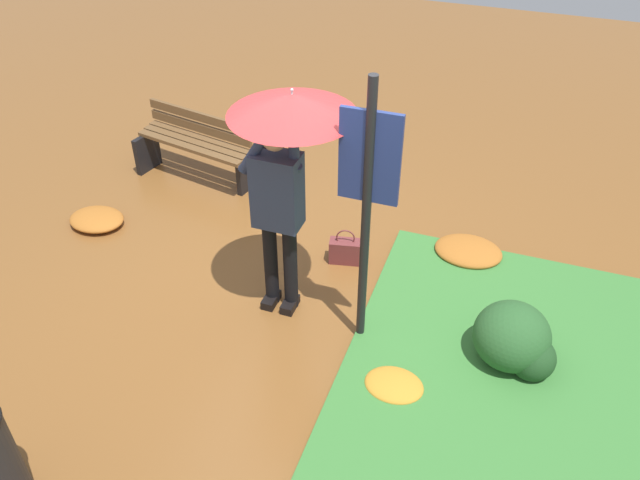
% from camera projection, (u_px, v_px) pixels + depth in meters
% --- Properties ---
extents(ground_plane, '(18.00, 18.00, 0.00)m').
position_uv_depth(ground_plane, '(296.00, 293.00, 5.85)').
color(ground_plane, brown).
extents(person_with_umbrella, '(0.96, 0.96, 2.04)m').
position_uv_depth(person_with_umbrella, '(286.00, 150.00, 4.79)').
color(person_with_umbrella, black).
rests_on(person_with_umbrella, ground_plane).
extents(info_sign_post, '(0.44, 0.07, 2.30)m').
position_uv_depth(info_sign_post, '(368.00, 189.00, 4.55)').
color(info_sign_post, black).
rests_on(info_sign_post, ground_plane).
extents(handbag, '(0.32, 0.20, 0.37)m').
position_uv_depth(handbag, '(345.00, 251.00, 6.13)').
color(handbag, brown).
rests_on(handbag, ground_plane).
extents(park_bench, '(1.41, 0.63, 0.75)m').
position_uv_depth(park_bench, '(196.00, 146.00, 7.21)').
color(park_bench, black).
rests_on(park_bench, ground_plane).
extents(shrub_cluster, '(0.66, 0.60, 0.54)m').
position_uv_depth(shrub_cluster, '(516.00, 340.00, 5.02)').
color(shrub_cluster, '#285628').
rests_on(shrub_cluster, ground_plane).
extents(leaf_pile_near_person, '(0.58, 0.46, 0.13)m').
position_uv_depth(leaf_pile_near_person, '(97.00, 219.00, 6.66)').
color(leaf_pile_near_person, '#A86023').
rests_on(leaf_pile_near_person, ground_plane).
extents(leaf_pile_by_bench, '(0.65, 0.52, 0.14)m').
position_uv_depth(leaf_pile_by_bench, '(468.00, 251.00, 6.22)').
color(leaf_pile_by_bench, '#A86023').
rests_on(leaf_pile_by_bench, ground_plane).
extents(leaf_pile_far_path, '(0.46, 0.37, 0.10)m').
position_uv_depth(leaf_pile_far_path, '(394.00, 385.00, 4.92)').
color(leaf_pile_far_path, '#C68428').
rests_on(leaf_pile_far_path, ground_plane).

